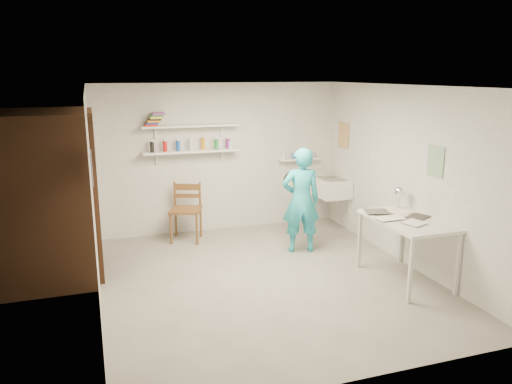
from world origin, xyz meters
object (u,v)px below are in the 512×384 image
object	(u,v)px
desk_lamp	(400,192)
wooden_chair	(186,210)
wall_clock	(293,180)
belfast_sink	(331,187)
man	(301,200)
work_table	(406,250)

from	to	relation	value
desk_lamp	wooden_chair	bearing A→B (deg)	142.67
wall_clock	desk_lamp	size ratio (longest dim) A/B	1.82
belfast_sink	man	size ratio (longest dim) A/B	0.39
belfast_sink	wall_clock	bearing A→B (deg)	-145.91
belfast_sink	wooden_chair	distance (m)	2.43
wall_clock	work_table	distance (m)	1.93
wall_clock	work_table	bearing A→B (deg)	-51.92
man	desk_lamp	size ratio (longest dim) A/B	10.14
belfast_sink	man	distance (m)	1.27
belfast_sink	man	xyz separation A→B (m)	(-0.93, -0.87, 0.07)
belfast_sink	wooden_chair	xyz separation A→B (m)	(-2.42, 0.13, -0.21)
belfast_sink	man	bearing A→B (deg)	-136.79
belfast_sink	work_table	size ratio (longest dim) A/B	0.50
wall_clock	work_table	world-z (taller)	wall_clock
man	wall_clock	world-z (taller)	man
man	wooden_chair	xyz separation A→B (m)	(-1.49, 1.00, -0.27)
desk_lamp	belfast_sink	bearing A→B (deg)	92.86
man	wooden_chair	world-z (taller)	man
man	work_table	xyz separation A→B (m)	(0.82, -1.40, -0.36)
wall_clock	desk_lamp	world-z (taller)	wall_clock
belfast_sink	wall_clock	distance (m)	1.21
wooden_chair	desk_lamp	size ratio (longest dim) A/B	6.50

